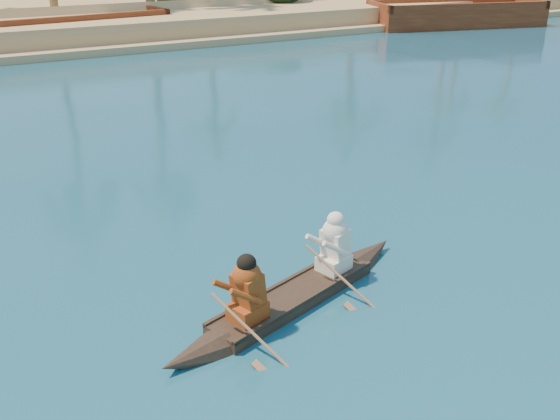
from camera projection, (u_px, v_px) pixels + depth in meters
ground at (129, 312)px, 9.74m from camera, size 160.00×160.00×0.00m
canoe at (294, 287)px, 9.89m from camera, size 5.17×2.23×1.43m
barge_mid at (60, 31)px, 32.96m from camera, size 11.45×4.88×1.85m
barge_right at (456, 16)px, 39.24m from camera, size 11.35×6.10×1.80m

